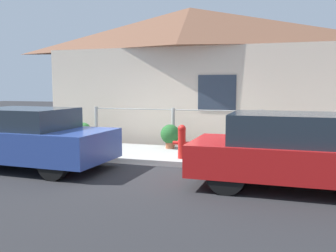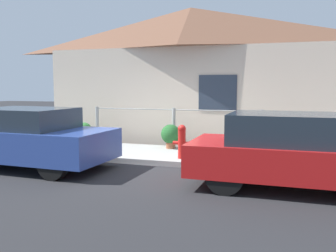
% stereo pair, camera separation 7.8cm
% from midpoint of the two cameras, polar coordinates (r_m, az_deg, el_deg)
% --- Properties ---
extents(ground_plane, '(60.00, 60.00, 0.00)m').
position_cam_midpoint_polar(ground_plane, '(8.72, -3.27, -6.01)').
color(ground_plane, '#262628').
extents(sidewalk, '(24.00, 2.15, 0.13)m').
position_cam_midpoint_polar(sidewalk, '(9.70, -1.02, -4.38)').
color(sidewalk, '#9E9E99').
rests_on(sidewalk, ground_plane).
extents(house, '(9.18, 2.23, 4.30)m').
position_cam_midpoint_polar(house, '(12.16, 3.00, 13.59)').
color(house, beige).
rests_on(house, ground_plane).
extents(fence, '(4.90, 0.10, 1.10)m').
position_cam_midpoint_polar(fence, '(10.47, 0.57, 0.10)').
color(fence, '#999993').
rests_on(fence, sidewalk).
extents(car_left, '(3.67, 1.86, 1.34)m').
position_cam_midpoint_polar(car_left, '(8.87, -20.53, -1.72)').
color(car_left, '#2D4793').
rests_on(car_left, ground_plane).
extents(car_right, '(3.88, 1.76, 1.35)m').
position_cam_midpoint_polar(car_right, '(7.01, 18.91, -3.64)').
color(car_right, red).
rests_on(car_right, ground_plane).
extents(fire_hydrant, '(0.43, 0.19, 0.80)m').
position_cam_midpoint_polar(fire_hydrant, '(8.82, 1.87, -2.27)').
color(fire_hydrant, red).
rests_on(fire_hydrant, sidewalk).
extents(potted_plant_near_hydrant, '(0.53, 0.53, 0.66)m').
position_cam_midpoint_polar(potted_plant_near_hydrant, '(10.23, 0.12, -1.36)').
color(potted_plant_near_hydrant, '#9E5638').
rests_on(potted_plant_near_hydrant, sidewalk).
extents(potted_plant_by_fence, '(0.47, 0.47, 0.62)m').
position_cam_midpoint_polar(potted_plant_by_fence, '(11.48, -12.98, -0.84)').
color(potted_plant_by_fence, '#9E5638').
rests_on(potted_plant_by_fence, sidewalk).
extents(potted_plant_corner, '(0.40, 0.40, 0.51)m').
position_cam_midpoint_polar(potted_plant_corner, '(9.43, 14.26, -2.72)').
color(potted_plant_corner, slate).
rests_on(potted_plant_corner, sidewalk).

